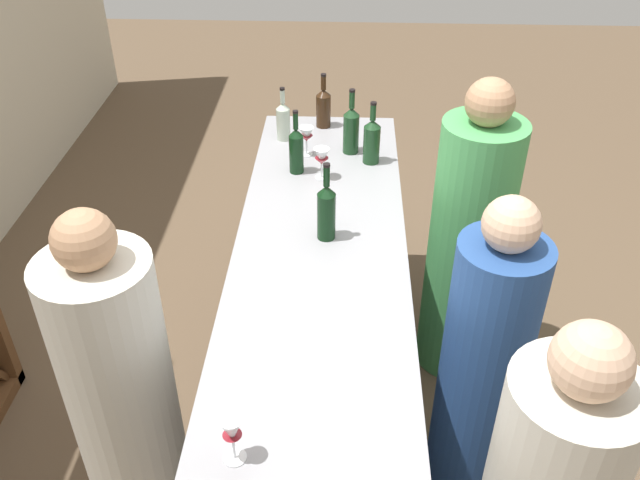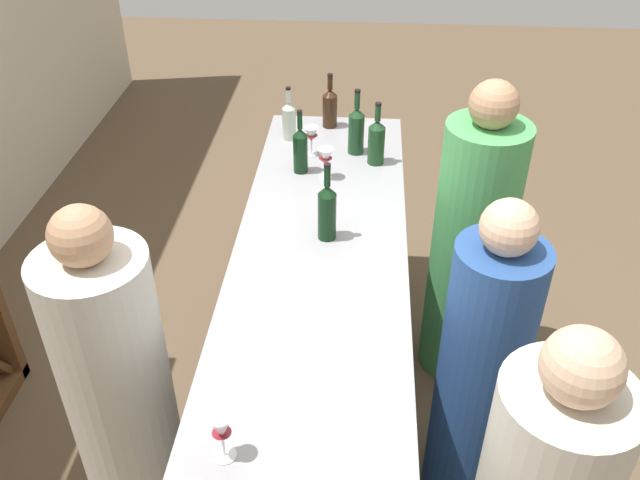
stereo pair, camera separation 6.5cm
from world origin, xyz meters
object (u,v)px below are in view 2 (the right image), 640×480
wine_glass_near_right (222,430)px  person_center_guest (471,250)px  wine_glass_near_center (311,136)px  person_server_behind (122,401)px  wine_bottle_far_right_amber_brown (330,107)px  wine_bottle_second_left_dark_green (300,149)px  wine_bottle_center_olive_green (376,141)px  wine_bottle_rightmost_clear_pale (289,120)px  wine_bottle_second_right_olive_green (356,129)px  wine_glass_near_left (325,158)px  wine_bottle_leftmost_dark_green (327,211)px  person_left_guest (480,376)px

wine_glass_near_right → person_center_guest: 1.70m
wine_glass_near_center → person_server_behind: size_ratio=0.10×
wine_bottle_far_right_amber_brown → person_center_guest: bearing=-134.7°
wine_bottle_second_left_dark_green → person_server_behind: bearing=156.1°
wine_bottle_center_olive_green → wine_bottle_rightmost_clear_pale: (0.22, 0.44, -0.01)m
wine_bottle_second_right_olive_green → wine_bottle_rightmost_clear_pale: bearing=69.9°
wine_bottle_center_olive_green → wine_bottle_rightmost_clear_pale: size_ratio=1.11×
wine_glass_near_right → person_server_behind: 0.74m
wine_bottle_rightmost_clear_pale → wine_glass_near_left: (-0.39, -0.21, -0.00)m
wine_bottle_far_right_amber_brown → wine_glass_near_right: size_ratio=1.81×
wine_bottle_rightmost_clear_pale → wine_glass_near_center: (-0.17, -0.13, -0.00)m
wine_bottle_leftmost_dark_green → person_server_behind: 1.05m
wine_glass_near_left → wine_bottle_leftmost_dark_green: bearing=-175.4°
wine_bottle_leftmost_dark_green → wine_glass_near_left: bearing=4.6°
person_left_guest → wine_bottle_rightmost_clear_pale: bearing=-55.4°
wine_bottle_leftmost_dark_green → person_left_guest: size_ratio=0.24×
wine_bottle_second_right_olive_green → person_center_guest: (-0.41, -0.56, -0.40)m
wine_glass_near_left → person_server_behind: 1.38m
wine_bottle_rightmost_clear_pale → wine_glass_near_left: bearing=-151.5°
wine_bottle_leftmost_dark_green → person_server_behind: person_server_behind is taller
wine_bottle_center_olive_green → wine_glass_near_right: size_ratio=1.93×
wine_bottle_rightmost_clear_pale → person_left_guest: 1.61m
person_left_guest → person_server_behind: 1.32m
wine_bottle_center_olive_green → wine_bottle_second_left_dark_green: bearing=107.5°
wine_bottle_rightmost_clear_pale → wine_bottle_center_olive_green: bearing=-116.9°
wine_bottle_leftmost_dark_green → wine_bottle_rightmost_clear_pale: size_ratio=1.22×
wine_bottle_second_right_olive_green → wine_glass_near_left: wine_bottle_second_right_olive_green is taller
wine_bottle_far_right_amber_brown → person_center_guest: person_center_guest is taller
wine_glass_near_center → wine_bottle_far_right_amber_brown: bearing=-12.1°
wine_bottle_second_right_olive_green → person_left_guest: size_ratio=0.23×
wine_bottle_center_olive_green → wine_bottle_far_right_amber_brown: 0.46m
wine_glass_near_center → wine_glass_near_left: bearing=-159.4°
wine_bottle_center_olive_green → wine_bottle_far_right_amber_brown: size_ratio=1.07×
wine_bottle_second_left_dark_green → person_center_guest: person_center_guest is taller
wine_bottle_rightmost_clear_pale → wine_glass_near_left: 0.44m
person_server_behind → wine_bottle_far_right_amber_brown: bearing=87.5°
wine_glass_near_right → person_server_behind: person_server_behind is taller
wine_bottle_second_right_olive_green → person_center_guest: person_center_guest is taller
wine_bottle_second_left_dark_green → person_center_guest: size_ratio=0.20×
wine_bottle_leftmost_dark_green → wine_glass_near_right: wine_bottle_leftmost_dark_green is taller
wine_bottle_second_right_olive_green → wine_bottle_far_right_amber_brown: size_ratio=1.13×
wine_glass_near_left → person_server_behind: person_server_behind is taller
wine_glass_near_right → person_left_guest: bearing=-51.6°
wine_glass_near_left → person_center_guest: person_center_guest is taller
wine_bottle_center_olive_green → wine_glass_near_left: 0.28m
wine_bottle_second_left_dark_green → wine_bottle_rightmost_clear_pale: size_ratio=1.12×
wine_bottle_rightmost_clear_pale → wine_bottle_far_right_amber_brown: 0.25m
wine_bottle_far_right_amber_brown → wine_bottle_second_left_dark_green: bearing=167.8°
wine_bottle_second_left_dark_green → wine_bottle_center_olive_green: size_ratio=1.00×
person_left_guest → person_center_guest: bearing=-92.0°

